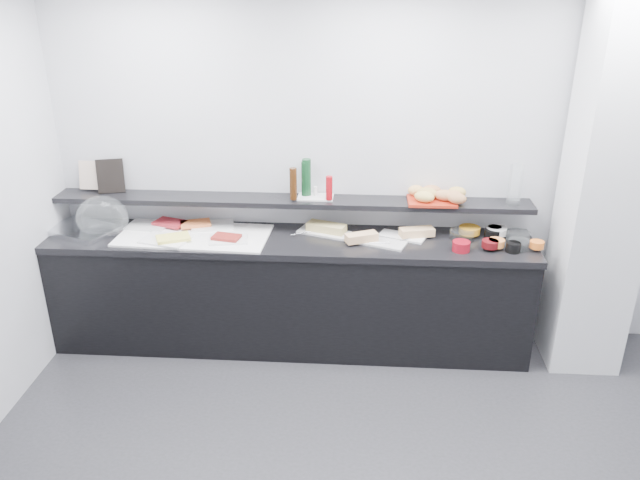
# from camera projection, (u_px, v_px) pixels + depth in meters

# --- Properties ---
(back_wall) EXTENTS (5.00, 0.02, 2.70)m
(back_wall) POSITION_uv_depth(u_px,v_px,m) (385.00, 170.00, 4.68)
(back_wall) COLOR silver
(back_wall) RESTS_ON ground
(column) EXTENTS (0.50, 0.50, 2.70)m
(column) POSITION_uv_depth(u_px,v_px,m) (605.00, 189.00, 4.27)
(column) COLOR silver
(column) RESTS_ON ground
(buffet_cabinet) EXTENTS (3.60, 0.60, 0.85)m
(buffet_cabinet) POSITION_uv_depth(u_px,v_px,m) (290.00, 294.00, 4.82)
(buffet_cabinet) COLOR black
(buffet_cabinet) RESTS_ON ground
(counter_top) EXTENTS (3.62, 0.62, 0.05)m
(counter_top) POSITION_uv_depth(u_px,v_px,m) (289.00, 241.00, 4.64)
(counter_top) COLOR black
(counter_top) RESTS_ON buffet_cabinet
(wall_shelf) EXTENTS (3.60, 0.25, 0.04)m
(wall_shelf) POSITION_uv_depth(u_px,v_px,m) (291.00, 201.00, 4.70)
(wall_shelf) COLOR black
(wall_shelf) RESTS_ON back_wall
(cloche_base) EXTENTS (0.60, 0.51, 0.04)m
(cloche_base) POSITION_uv_depth(u_px,v_px,m) (82.00, 230.00, 4.73)
(cloche_base) COLOR silver
(cloche_base) RESTS_ON counter_top
(cloche_dome) EXTENTS (0.43, 0.34, 0.34)m
(cloche_dome) POSITION_uv_depth(u_px,v_px,m) (102.00, 218.00, 4.67)
(cloche_dome) COLOR silver
(cloche_dome) RESTS_ON cloche_base
(linen_runner) EXTENTS (1.14, 0.58, 0.01)m
(linen_runner) POSITION_uv_depth(u_px,v_px,m) (194.00, 235.00, 4.66)
(linen_runner) COLOR white
(linen_runner) RESTS_ON counter_top
(platter_meat_a) EXTENTS (0.33, 0.24, 0.01)m
(platter_meat_a) POSITION_uv_depth(u_px,v_px,m) (148.00, 226.00, 4.80)
(platter_meat_a) COLOR silver
(platter_meat_a) RESTS_ON linen_runner
(food_meat_a) EXTENTS (0.27, 0.22, 0.02)m
(food_meat_a) POSITION_uv_depth(u_px,v_px,m) (170.00, 223.00, 4.80)
(food_meat_a) COLOR maroon
(food_meat_a) RESTS_ON platter_meat_a
(platter_salmon) EXTENTS (0.36, 0.28, 0.01)m
(platter_salmon) POSITION_uv_depth(u_px,v_px,m) (213.00, 225.00, 4.80)
(platter_salmon) COLOR white
(platter_salmon) RESTS_ON linen_runner
(food_salmon) EXTENTS (0.26, 0.21, 0.02)m
(food_salmon) POSITION_uv_depth(u_px,v_px,m) (195.00, 224.00, 4.79)
(food_salmon) COLOR orange
(food_salmon) RESTS_ON platter_salmon
(platter_cheese) EXTENTS (0.38, 0.30, 0.01)m
(platter_cheese) POSITION_uv_depth(u_px,v_px,m) (165.00, 240.00, 4.55)
(platter_cheese) COLOR white
(platter_cheese) RESTS_ON linen_runner
(food_cheese) EXTENTS (0.28, 0.23, 0.02)m
(food_cheese) POSITION_uv_depth(u_px,v_px,m) (173.00, 238.00, 4.53)
(food_cheese) COLOR #F8EC60
(food_cheese) RESTS_ON platter_cheese
(platter_meat_b) EXTENTS (0.31, 0.23, 0.01)m
(platter_meat_b) POSITION_uv_depth(u_px,v_px,m) (228.00, 240.00, 4.55)
(platter_meat_b) COLOR white
(platter_meat_b) RESTS_ON linen_runner
(food_meat_b) EXTENTS (0.22, 0.16, 0.02)m
(food_meat_b) POSITION_uv_depth(u_px,v_px,m) (226.00, 237.00, 4.55)
(food_meat_b) COLOR maroon
(food_meat_b) RESTS_ON platter_meat_b
(sandwich_plate_left) EXTENTS (0.42, 0.29, 0.01)m
(sandwich_plate_left) POSITION_uv_depth(u_px,v_px,m) (324.00, 232.00, 4.72)
(sandwich_plate_left) COLOR silver
(sandwich_plate_left) RESTS_ON counter_top
(sandwich_food_left) EXTENTS (0.31, 0.21, 0.06)m
(sandwich_food_left) POSITION_uv_depth(u_px,v_px,m) (326.00, 227.00, 4.71)
(sandwich_food_left) COLOR tan
(sandwich_food_left) RESTS_ON sandwich_plate_left
(tongs_left) EXTENTS (0.14, 0.09, 0.01)m
(tongs_left) POSITION_uv_depth(u_px,v_px,m) (300.00, 233.00, 4.67)
(tongs_left) COLOR #AAACB1
(tongs_left) RESTS_ON sandwich_plate_left
(sandwich_plate_mid) EXTENTS (0.43, 0.29, 0.01)m
(sandwich_plate_mid) POSITION_uv_depth(u_px,v_px,m) (379.00, 242.00, 4.54)
(sandwich_plate_mid) COLOR silver
(sandwich_plate_mid) RESTS_ON counter_top
(sandwich_food_mid) EXTENTS (0.25, 0.18, 0.06)m
(sandwich_food_mid) POSITION_uv_depth(u_px,v_px,m) (361.00, 237.00, 4.53)
(sandwich_food_mid) COLOR tan
(sandwich_food_mid) RESTS_ON sandwich_plate_mid
(tongs_mid) EXTENTS (0.16, 0.03, 0.01)m
(tongs_mid) POSITION_uv_depth(u_px,v_px,m) (379.00, 243.00, 4.50)
(tongs_mid) COLOR silver
(tongs_mid) RESTS_ON sandwich_plate_mid
(sandwich_plate_right) EXTENTS (0.37, 0.26, 0.01)m
(sandwich_plate_right) POSITION_uv_depth(u_px,v_px,m) (402.00, 236.00, 4.64)
(sandwich_plate_right) COLOR white
(sandwich_plate_right) RESTS_ON counter_top
(sandwich_food_right) EXTENTS (0.27, 0.16, 0.06)m
(sandwich_food_right) POSITION_uv_depth(u_px,v_px,m) (417.00, 232.00, 4.62)
(sandwich_food_right) COLOR #E3B077
(sandwich_food_right) RESTS_ON sandwich_plate_right
(tongs_right) EXTENTS (0.14, 0.09, 0.01)m
(tongs_right) POSITION_uv_depth(u_px,v_px,m) (409.00, 239.00, 4.58)
(tongs_right) COLOR #A9ACB0
(tongs_right) RESTS_ON sandwich_plate_right
(bowl_glass_fruit) EXTENTS (0.22, 0.22, 0.07)m
(bowl_glass_fruit) POSITION_uv_depth(u_px,v_px,m) (462.00, 235.00, 4.60)
(bowl_glass_fruit) COLOR silver
(bowl_glass_fruit) RESTS_ON counter_top
(fill_glass_fruit) EXTENTS (0.16, 0.16, 0.05)m
(fill_glass_fruit) POSITION_uv_depth(u_px,v_px,m) (469.00, 230.00, 4.65)
(fill_glass_fruit) COLOR orange
(fill_glass_fruit) RESTS_ON bowl_glass_fruit
(bowl_black_jam) EXTENTS (0.15, 0.15, 0.07)m
(bowl_black_jam) POSITION_uv_depth(u_px,v_px,m) (492.00, 234.00, 4.62)
(bowl_black_jam) COLOR black
(bowl_black_jam) RESTS_ON counter_top
(fill_black_jam) EXTENTS (0.12, 0.12, 0.05)m
(fill_black_jam) POSITION_uv_depth(u_px,v_px,m) (495.00, 230.00, 4.66)
(fill_black_jam) COLOR #541D0C
(fill_black_jam) RESTS_ON bowl_black_jam
(bowl_glass_cream) EXTENTS (0.22, 0.22, 0.07)m
(bowl_glass_cream) POSITION_uv_depth(u_px,v_px,m) (518.00, 237.00, 4.57)
(bowl_glass_cream) COLOR white
(bowl_glass_cream) RESTS_ON counter_top
(fill_glass_cream) EXTENTS (0.20, 0.20, 0.05)m
(fill_glass_cream) POSITION_uv_depth(u_px,v_px,m) (496.00, 231.00, 4.64)
(fill_glass_cream) COLOR silver
(fill_glass_cream) RESTS_ON bowl_glass_cream
(bowl_red_jam) EXTENTS (0.13, 0.13, 0.07)m
(bowl_red_jam) POSITION_uv_depth(u_px,v_px,m) (461.00, 246.00, 4.41)
(bowl_red_jam) COLOR maroon
(bowl_red_jam) RESTS_ON counter_top
(fill_red_jam) EXTENTS (0.13, 0.13, 0.05)m
(fill_red_jam) POSITION_uv_depth(u_px,v_px,m) (490.00, 244.00, 4.42)
(fill_red_jam) COLOR #4E0B0E
(fill_red_jam) RESTS_ON bowl_red_jam
(bowl_glass_salmon) EXTENTS (0.17, 0.17, 0.07)m
(bowl_glass_salmon) POSITION_uv_depth(u_px,v_px,m) (519.00, 244.00, 4.44)
(bowl_glass_salmon) COLOR silver
(bowl_glass_salmon) RESTS_ON counter_top
(fill_glass_salmon) EXTENTS (0.13, 0.13, 0.05)m
(fill_glass_salmon) POSITION_uv_depth(u_px,v_px,m) (497.00, 243.00, 4.44)
(fill_glass_salmon) COLOR orange
(fill_glass_salmon) RESTS_ON bowl_glass_salmon
(bowl_black_fruit) EXTENTS (0.12, 0.12, 0.07)m
(bowl_black_fruit) POSITION_uv_depth(u_px,v_px,m) (513.00, 247.00, 4.40)
(bowl_black_fruit) COLOR black
(bowl_black_fruit) RESTS_ON counter_top
(fill_black_fruit) EXTENTS (0.11, 0.11, 0.05)m
(fill_black_fruit) POSITION_uv_depth(u_px,v_px,m) (537.00, 244.00, 4.41)
(fill_black_fruit) COLOR orange
(fill_black_fruit) RESTS_ON bowl_black_fruit
(framed_print) EXTENTS (0.21, 0.12, 0.26)m
(framed_print) POSITION_uv_depth(u_px,v_px,m) (110.00, 176.00, 4.78)
(framed_print) COLOR black
(framed_print) RESTS_ON wall_shelf
(print_art) EXTENTS (0.20, 0.06, 0.22)m
(print_art) POSITION_uv_depth(u_px,v_px,m) (91.00, 175.00, 4.79)
(print_art) COLOR #CDA794
(print_art) RESTS_ON framed_print
(condiment_tray) EXTENTS (0.27, 0.17, 0.01)m
(condiment_tray) POSITION_uv_depth(u_px,v_px,m) (316.00, 197.00, 4.71)
(condiment_tray) COLOR white
(condiment_tray) RESTS_ON wall_shelf
(bottle_green_a) EXTENTS (0.06, 0.06, 0.26)m
(bottle_green_a) POSITION_uv_depth(u_px,v_px,m) (305.00, 179.00, 4.67)
(bottle_green_a) COLOR #0E361A
(bottle_green_a) RESTS_ON condiment_tray
(bottle_brown) EXTENTS (0.07, 0.07, 0.24)m
(bottle_brown) POSITION_uv_depth(u_px,v_px,m) (293.00, 184.00, 4.60)
(bottle_brown) COLOR #3B1E0A
(bottle_brown) RESTS_ON condiment_tray
(bottle_green_b) EXTENTS (0.08, 0.08, 0.28)m
(bottle_green_b) POSITION_uv_depth(u_px,v_px,m) (307.00, 177.00, 4.68)
(bottle_green_b) COLOR #113E1E
(bottle_green_b) RESTS_ON condiment_tray
(bottle_hot) EXTENTS (0.06, 0.06, 0.18)m
(bottle_hot) POSITION_uv_depth(u_px,v_px,m) (329.00, 188.00, 4.60)
(bottle_hot) COLOR #A70B14
(bottle_hot) RESTS_ON condiment_tray
(shaker_salt) EXTENTS (0.04, 0.04, 0.07)m
(shaker_salt) POSITION_uv_depth(u_px,v_px,m) (315.00, 191.00, 4.71)
(shaker_salt) COLOR white
(shaker_salt) RESTS_ON condiment_tray
(shaker_pepper) EXTENTS (0.03, 0.03, 0.07)m
(shaker_pepper) POSITION_uv_depth(u_px,v_px,m) (329.00, 192.00, 4.68)
(shaker_pepper) COLOR white
(shaker_pepper) RESTS_ON condiment_tray
(bread_tray) EXTENTS (0.36, 0.25, 0.02)m
(bread_tray) POSITION_uv_depth(u_px,v_px,m) (432.00, 201.00, 4.61)
(bread_tray) COLOR #A92512
(bread_tray) RESTS_ON wall_shelf
(bread_roll_nw) EXTENTS (0.13, 0.09, 0.08)m
(bread_roll_nw) POSITION_uv_depth(u_px,v_px,m) (416.00, 190.00, 4.68)
(bread_roll_nw) COLOR tan
(bread_roll_nw) RESTS_ON bread_tray
(bread_roll_n) EXTENTS (0.15, 0.10, 0.08)m
(bread_roll_n) POSITION_uv_depth(u_px,v_px,m) (431.00, 190.00, 4.68)
(bread_roll_n) COLOR #BB7847
(bread_roll_n) RESTS_ON bread_tray
(bread_roll_ne) EXTENTS (0.15, 0.11, 0.08)m
(bread_roll_ne) POSITION_uv_depth(u_px,v_px,m) (457.00, 192.00, 4.64)
(bread_roll_ne) COLOR tan
(bread_roll_ne) RESTS_ON bread_tray
(bread_roll_sw) EXTENTS (0.17, 0.14, 0.08)m
(bread_roll_sw) POSITION_uv_depth(u_px,v_px,m) (424.00, 197.00, 4.55)
(bread_roll_sw) COLOR gold
(bread_roll_sw) RESTS_ON bread_tray
(bread_roll_s) EXTENTS (0.16, 0.12, 0.08)m
(bread_roll_s) POSITION_uv_depth(u_px,v_px,m) (457.00, 198.00, 4.51)
(bread_roll_s) COLOR #AD7142
(bread_roll_s) RESTS_ON bread_tray
(bread_roll_se) EXTENTS (0.16, 0.11, 0.08)m
(bread_roll_se) POSITION_uv_depth(u_px,v_px,m) (445.00, 195.00, 4.58)
(bread_roll_se) COLOR #B97A46
(bread_roll_se) RESTS_ON bread_tray
(bread_roll_midw) EXTENTS (0.18, 0.14, 0.08)m
(bread_roll_midw) POSITION_uv_depth(u_px,v_px,m) (427.00, 193.00, 4.62)
(bread_roll_midw) COLOR #B99546
(bread_roll_midw) RESTS_ON bread_tray
(bread_roll_mide) EXTENTS (0.13, 0.09, 0.08)m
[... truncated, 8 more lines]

